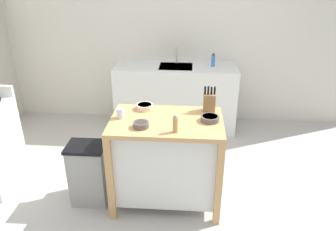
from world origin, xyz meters
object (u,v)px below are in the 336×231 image
(drinking_cup, at_px, (120,113))
(pepper_grinder, at_px, (175,124))
(bowl_stoneware_deep, at_px, (210,118))
(sink_faucet, at_px, (177,55))
(trash_bin, at_px, (89,173))
(bottle_dish_soap, at_px, (213,61))
(bowl_ceramic_small, at_px, (145,107))
(kitchen_island, at_px, (166,157))
(bowl_ceramic_wide, at_px, (141,124))
(knife_block, at_px, (209,102))

(drinking_cup, height_order, pepper_grinder, pepper_grinder)
(bowl_stoneware_deep, height_order, sink_faucet, sink_faucet)
(trash_bin, height_order, bottle_dish_soap, bottle_dish_soap)
(drinking_cup, relative_size, pepper_grinder, 0.57)
(bowl_stoneware_deep, bearing_deg, bowl_ceramic_small, 160.62)
(kitchen_island, height_order, bowl_ceramic_wide, bowl_ceramic_wide)
(kitchen_island, xyz_separation_m, bowl_ceramic_small, (-0.23, 0.23, 0.41))
(trash_bin, distance_m, sink_faucet, 2.10)
(trash_bin, height_order, sink_faucet, sink_faucet)
(pepper_grinder, xyz_separation_m, sink_faucet, (-0.09, 1.98, 0.05))
(trash_bin, bearing_deg, sink_faucet, 67.71)
(bowl_ceramic_small, relative_size, pepper_grinder, 1.00)
(pepper_grinder, bearing_deg, bowl_ceramic_small, 125.46)
(knife_block, bearing_deg, bowl_ceramic_small, -179.88)
(bowl_ceramic_wide, xyz_separation_m, sink_faucet, (0.21, 1.92, 0.10))
(pepper_grinder, bearing_deg, sink_faucet, 92.54)
(pepper_grinder, height_order, bottle_dish_soap, bottle_dish_soap)
(knife_block, height_order, pepper_grinder, knife_block)
(kitchen_island, bearing_deg, bowl_ceramic_wide, -142.34)
(kitchen_island, distance_m, drinking_cup, 0.60)
(drinking_cup, xyz_separation_m, sink_faucet, (0.42, 1.75, 0.08))
(trash_bin, bearing_deg, bottle_dish_soap, 53.87)
(drinking_cup, bearing_deg, pepper_grinder, -24.91)
(knife_block, bearing_deg, drinking_cup, -165.23)
(drinking_cup, xyz_separation_m, pepper_grinder, (0.51, -0.24, 0.03))
(knife_block, xyz_separation_m, bottle_dish_soap, (0.11, 1.40, 0.01))
(bowl_stoneware_deep, height_order, bottle_dish_soap, bottle_dish_soap)
(drinking_cup, bearing_deg, bottle_dish_soap, 60.60)
(knife_block, bearing_deg, kitchen_island, -149.59)
(pepper_grinder, bearing_deg, kitchen_island, 112.50)
(bowl_stoneware_deep, height_order, bowl_ceramic_small, same)
(bowl_ceramic_small, relative_size, trash_bin, 0.26)
(bottle_dish_soap, bearing_deg, bowl_ceramic_wide, -111.31)
(bowl_ceramic_small, relative_size, sink_faucet, 0.73)
(trash_bin, bearing_deg, drinking_cup, 14.13)
(pepper_grinder, relative_size, sink_faucet, 0.73)
(sink_faucet, bearing_deg, knife_block, -76.01)
(bowl_ceramic_small, bearing_deg, pepper_grinder, -54.54)
(kitchen_island, xyz_separation_m, bottle_dish_soap, (0.49, 1.63, 0.49))
(bowl_ceramic_small, xyz_separation_m, drinking_cup, (-0.19, -0.21, 0.02))
(pepper_grinder, distance_m, bottle_dish_soap, 1.89)
(knife_block, distance_m, bowl_ceramic_small, 0.62)
(knife_block, bearing_deg, sink_faucet, 103.99)
(knife_block, relative_size, bowl_stoneware_deep, 1.50)
(bowl_ceramic_wide, height_order, pepper_grinder, pepper_grinder)
(knife_block, xyz_separation_m, pepper_grinder, (-0.29, -0.45, -0.02))
(knife_block, distance_m, drinking_cup, 0.83)
(kitchen_island, xyz_separation_m, bowl_stoneware_deep, (0.39, 0.01, 0.41))
(kitchen_island, distance_m, knife_block, 0.66)
(bowl_ceramic_wide, bearing_deg, drinking_cup, 140.89)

